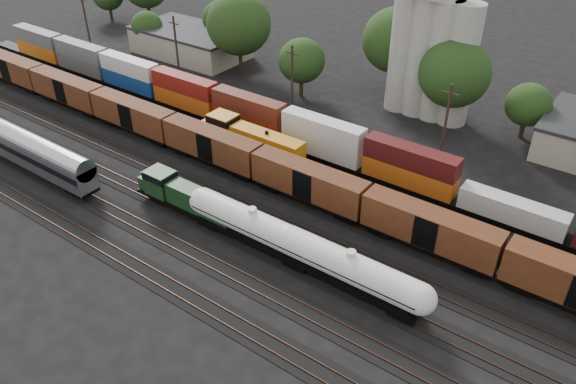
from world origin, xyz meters
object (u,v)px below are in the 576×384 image
Objects in this scene: tank_car_a at (253,225)px; green_locomotive at (184,196)px; passenger_coach at (29,149)px; orange_locomotive at (249,138)px; grain_silo at (432,45)px.

green_locomotive is at bearing 180.00° from tank_car_a.
green_locomotive is 10.33m from tank_car_a.
passenger_coach is 1.31× the size of orange_locomotive.
tank_car_a reaches higher than green_locomotive.
tank_car_a is 19.72m from orange_locomotive.
tank_car_a is at bearing -91.58° from grain_silo.
green_locomotive is at bearing 12.35° from passenger_coach.
grain_silo is (34.28, 46.00, 7.91)m from passenger_coach.
orange_locomotive is at bearing 99.39° from green_locomotive.
green_locomotive is 15.21m from orange_locomotive.
green_locomotive is at bearing -80.61° from orange_locomotive.
orange_locomotive is 0.63× the size of grain_silo.
grain_silo is at bearing 53.30° from passenger_coach.
orange_locomotive is (-2.48, 15.00, 0.26)m from green_locomotive.
grain_silo reaches higher than orange_locomotive.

